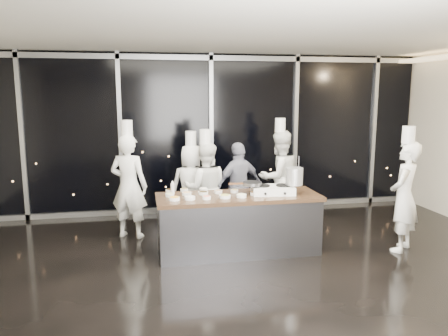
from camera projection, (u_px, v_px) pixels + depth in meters
The scene contains 15 objects.
ground at pixel (253, 275), 5.85m from camera, with size 9.00×9.00×0.00m, color black.
room_shell at pixel (269, 107), 5.50m from camera, with size 9.02×7.02×3.21m.
window_wall at pixel (211, 134), 8.90m from camera, with size 8.90×0.11×3.20m.
demo_counter at pixel (238, 224), 6.64m from camera, with size 2.46×0.86×0.90m.
stove at pixel (273, 190), 6.63m from camera, with size 0.68×0.47×0.14m.
frying_pan at pixel (251, 184), 6.59m from camera, with size 0.52×0.33×0.05m.
stock_pot at pixel (294, 176), 6.61m from camera, with size 0.26×0.26×0.26m, color silver.
prep_bowls at pixel (205, 194), 6.51m from camera, with size 1.41×0.69×0.05m.
squeeze_bottle at pixel (173, 187), 6.63m from camera, with size 0.06×0.06×0.21m.
chef_far_left at pixel (129, 185), 7.29m from camera, with size 0.75×0.64×1.98m.
chef_left at pixel (191, 186), 7.80m from camera, with size 0.85×0.68×1.76m.
chef_center at pixel (206, 188), 7.53m from camera, with size 0.84×0.69×1.81m.
guest at pixel (239, 186), 7.81m from camera, with size 0.99×0.68×1.56m.
chef_right at pixel (279, 177), 8.11m from camera, with size 0.99×0.86×1.97m.
chef_side at pixel (404, 195), 6.66m from camera, with size 0.73×0.72×1.93m.
Camera 1 is at (-1.44, -5.34, 2.42)m, focal length 35.00 mm.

